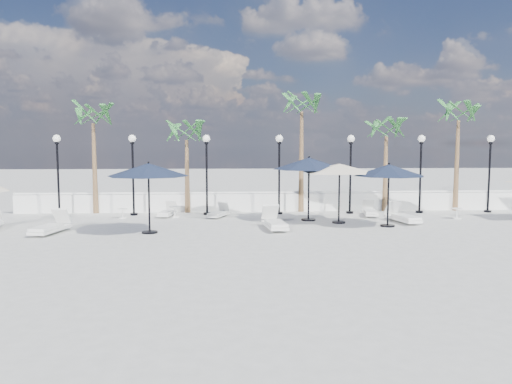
{
  "coord_description": "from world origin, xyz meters",
  "views": [
    {
      "loc": [
        -2.54,
        -17.51,
        3.44
      ],
      "look_at": [
        -1.38,
        2.24,
        1.5
      ],
      "focal_mm": 35.0,
      "sensor_mm": 36.0,
      "label": 1
    }
  ],
  "objects": [
    {
      "name": "palm_2",
      "position": [
        1.2,
        7.3,
        5.12
      ],
      "size": [
        2.6,
        2.6,
        6.1
      ],
      "color": "brown",
      "rests_on": "ground"
    },
    {
      "name": "parasol_navy_right",
      "position": [
        4.11,
        2.56,
        2.32
      ],
      "size": [
        2.95,
        2.95,
        2.64
      ],
      "color": "black",
      "rests_on": "ground"
    },
    {
      "name": "side_table_2",
      "position": [
        7.96,
        4.47,
        0.29
      ],
      "size": [
        0.5,
        0.5,
        0.48
      ],
      "color": "silver",
      "rests_on": "ground"
    },
    {
      "name": "lamppost_4",
      "position": [
        3.5,
        6.5,
        2.49
      ],
      "size": [
        0.36,
        0.36,
        3.84
      ],
      "color": "black",
      "rests_on": "ground"
    },
    {
      "name": "lamppost_5",
      "position": [
        7.0,
        6.5,
        2.49
      ],
      "size": [
        0.36,
        0.36,
        3.84
      ],
      "color": "black",
      "rests_on": "ground"
    },
    {
      "name": "balustrade",
      "position": [
        0.0,
        7.5,
        0.47
      ],
      "size": [
        26.0,
        0.3,
        1.01
      ],
      "color": "silver",
      "rests_on": "ground"
    },
    {
      "name": "lounger_4",
      "position": [
        5.1,
        3.56,
        0.26
      ],
      "size": [
        1.08,
        2.19,
        0.79
      ],
      "rotation": [
        0.0,
        0.0,
        0.2
      ],
      "color": "silver",
      "rests_on": "ground"
    },
    {
      "name": "lounger_5",
      "position": [
        -0.64,
        2.17,
        0.27
      ],
      "size": [
        0.96,
        2.23,
        0.81
      ],
      "rotation": [
        0.0,
        0.0,
        0.12
      ],
      "color": "silver",
      "rests_on": "ground"
    },
    {
      "name": "side_table_1",
      "position": [
        -7.33,
        5.51,
        0.26
      ],
      "size": [
        0.45,
        0.45,
        0.44
      ],
      "color": "silver",
      "rests_on": "ground"
    },
    {
      "name": "lamppost_0",
      "position": [
        -10.5,
        6.5,
        2.49
      ],
      "size": [
        0.36,
        0.36,
        3.84
      ],
      "color": "black",
      "rests_on": "ground"
    },
    {
      "name": "parasol_cream_sq_a",
      "position": [
        2.29,
        3.57,
        2.55
      ],
      "size": [
        5.62,
        5.62,
        2.76
      ],
      "color": "black",
      "rests_on": "ground"
    },
    {
      "name": "palm_3",
      "position": [
        5.5,
        7.3,
        3.95
      ],
      "size": [
        2.6,
        2.6,
        4.9
      ],
      "color": "brown",
      "rests_on": "ground"
    },
    {
      "name": "side_table_0",
      "position": [
        -4.96,
        5.71,
        0.31
      ],
      "size": [
        0.53,
        0.53,
        0.51
      ],
      "color": "silver",
      "rests_on": "ground"
    },
    {
      "name": "lounger_2",
      "position": [
        -2.93,
        5.54,
        0.2
      ],
      "size": [
        1.08,
        1.68,
        0.6
      ],
      "rotation": [
        0.0,
        0.0,
        -0.39
      ],
      "color": "silver",
      "rests_on": "ground"
    },
    {
      "name": "palm_0",
      "position": [
        -9.0,
        7.3,
        4.53
      ],
      "size": [
        2.6,
        2.6,
        5.5
      ],
      "color": "brown",
      "rests_on": "ground"
    },
    {
      "name": "parasol_navy_left",
      "position": [
        -5.51,
        1.61,
        2.42
      ],
      "size": [
        3.11,
        3.11,
        2.75
      ],
      "color": "black",
      "rests_on": "ground"
    },
    {
      "name": "lounger_6",
      "position": [
        4.24,
        5.59,
        0.22
      ],
      "size": [
        0.85,
        1.85,
        0.67
      ],
      "rotation": [
        0.0,
        0.0,
        -0.16
      ],
      "color": "silver",
      "rests_on": "ground"
    },
    {
      "name": "parasol_navy_mid",
      "position": [
        1.1,
        4.38,
        2.53
      ],
      "size": [
        3.22,
        3.22,
        2.88
      ],
      "color": "black",
      "rests_on": "ground"
    },
    {
      "name": "lamppost_6",
      "position": [
        10.5,
        6.5,
        2.49
      ],
      "size": [
        0.36,
        0.36,
        3.84
      ],
      "color": "black",
      "rests_on": "ground"
    },
    {
      "name": "palm_1",
      "position": [
        -4.5,
        7.3,
        3.75
      ],
      "size": [
        2.6,
        2.6,
        4.7
      ],
      "color": "brown",
      "rests_on": "ground"
    },
    {
      "name": "ground",
      "position": [
        0.0,
        0.0,
        0.0
      ],
      "size": [
        100.0,
        100.0,
        0.0
      ],
      "primitive_type": "plane",
      "color": "#969691",
      "rests_on": "ground"
    },
    {
      "name": "lamppost_2",
      "position": [
        -3.5,
        6.5,
        2.49
      ],
      "size": [
        0.36,
        0.36,
        3.84
      ],
      "color": "black",
      "rests_on": "ground"
    },
    {
      "name": "lamppost_3",
      "position": [
        0.0,
        6.5,
        2.49
      ],
      "size": [
        0.36,
        0.36,
        3.84
      ],
      "color": "black",
      "rests_on": "ground"
    },
    {
      "name": "lamppost_1",
      "position": [
        -7.0,
        6.5,
        2.49
      ],
      "size": [
        0.36,
        0.36,
        3.84
      ],
      "color": "black",
      "rests_on": "ground"
    },
    {
      "name": "lounger_3",
      "position": [
        -5.34,
        5.98,
        0.21
      ],
      "size": [
        0.81,
        1.73,
        0.62
      ],
      "rotation": [
        0.0,
        0.0,
        -0.17
      ],
      "color": "silver",
      "rests_on": "ground"
    },
    {
      "name": "lounger_1",
      "position": [
        -9.26,
        1.71,
        0.26
      ],
      "size": [
        1.09,
        2.18,
        0.78
      ],
      "rotation": [
        0.0,
        0.0,
        -0.21
      ],
      "color": "silver",
      "rests_on": "ground"
    },
    {
      "name": "palm_4",
      "position": [
        9.2,
        7.3,
        4.73
      ],
      "size": [
        2.6,
        2.6,
        5.7
      ],
      "color": "brown",
      "rests_on": "ground"
    }
  ]
}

